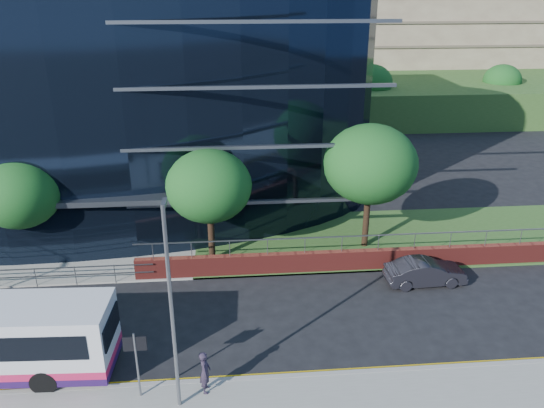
{
  "coord_description": "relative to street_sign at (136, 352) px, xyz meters",
  "views": [
    {
      "loc": [
        8.1,
        -17.66,
        14.48
      ],
      "look_at": [
        10.3,
        8.0,
        3.8
      ],
      "focal_mm": 35.0,
      "sensor_mm": 36.0,
      "label": 1
    }
  ],
  "objects": [
    {
      "name": "retaining_wall",
      "position": [
        15.5,
        8.89,
        -1.54
      ],
      "size": [
        34.0,
        0.4,
        2.11
      ],
      "color": "maroon",
      "rests_on": "ground"
    },
    {
      "name": "kerb",
      "position": [
        -4.5,
        0.59,
        -2.07
      ],
      "size": [
        80.0,
        0.25,
        0.16
      ],
      "primitive_type": "cube",
      "color": "gray",
      "rests_on": "ground"
    },
    {
      "name": "pedestrian",
      "position": [
        2.45,
        0.04,
        -1.12
      ],
      "size": [
        0.42,
        0.64,
        1.76
      ],
      "primitive_type": "imported",
      "rotation": [
        0.0,
        0.0,
        1.58
      ],
      "color": "#282030",
      "rests_on": "pavement_near"
    },
    {
      "name": "tree_far_b",
      "position": [
        -7.5,
        11.09,
        2.06
      ],
      "size": [
        4.29,
        4.29,
        6.05
      ],
      "color": "black",
      "rests_on": "ground"
    },
    {
      "name": "tree_dist_e",
      "position": [
        19.5,
        41.59,
        2.39
      ],
      "size": [
        4.62,
        4.62,
        6.51
      ],
      "color": "black",
      "rests_on": "ground"
    },
    {
      "name": "parked_car",
      "position": [
        13.59,
        7.19,
        -1.47
      ],
      "size": [
        4.2,
        1.61,
        1.37
      ],
      "primitive_type": "imported",
      "rotation": [
        0.0,
        0.0,
        1.61
      ],
      "color": "black",
      "rests_on": "ground"
    },
    {
      "name": "tree_dist_f",
      "position": [
        35.5,
        43.59,
        2.06
      ],
      "size": [
        4.29,
        4.29,
        6.05
      ],
      "color": "black",
      "rests_on": "ground"
    },
    {
      "name": "streetlight_east",
      "position": [
        1.5,
        -0.59,
        2.29
      ],
      "size": [
        0.15,
        0.77,
        8.0
      ],
      "color": "slate",
      "rests_on": "pavement_near"
    },
    {
      "name": "street_sign",
      "position": [
        0.0,
        0.0,
        0.0
      ],
      "size": [
        0.85,
        0.09,
        2.8
      ],
      "color": "slate",
      "rests_on": "pavement_near"
    },
    {
      "name": "apartment_block",
      "position": [
        27.5,
        58.8,
        8.96
      ],
      "size": [
        60.0,
        42.0,
        30.0
      ],
      "color": "#2D511E",
      "rests_on": "ground"
    },
    {
      "name": "yellow_line_outer",
      "position": [
        -4.5,
        0.79,
        -2.14
      ],
      "size": [
        80.0,
        0.08,
        0.01
      ],
      "primitive_type": "cube",
      "color": "gold",
      "rests_on": "ground"
    },
    {
      "name": "grass_verge",
      "position": [
        19.5,
        12.59,
        -2.09
      ],
      "size": [
        36.0,
        8.0,
        0.12
      ],
      "primitive_type": "cube",
      "color": "#2D511E",
      "rests_on": "ground"
    },
    {
      "name": "glass_office",
      "position": [
        -8.5,
        22.44,
        5.85
      ],
      "size": [
        44.0,
        23.1,
        16.0
      ],
      "color": "black",
      "rests_on": "ground"
    },
    {
      "name": "ground",
      "position": [
        -4.5,
        1.59,
        -2.15
      ],
      "size": [
        200.0,
        200.0,
        0.0
      ],
      "primitive_type": "plane",
      "color": "black",
      "rests_on": "ground"
    },
    {
      "name": "tree_far_d",
      "position": [
        11.5,
        11.59,
        3.04
      ],
      "size": [
        5.28,
        5.28,
        7.44
      ],
      "color": "black",
      "rests_on": "ground"
    },
    {
      "name": "yellow_line_inner",
      "position": [
        -4.5,
        0.94,
        -2.14
      ],
      "size": [
        80.0,
        0.08,
        0.01
      ],
      "primitive_type": "cube",
      "color": "gold",
      "rests_on": "ground"
    },
    {
      "name": "tree_far_c",
      "position": [
        2.5,
        10.59,
        2.39
      ],
      "size": [
        4.62,
        4.62,
        6.51
      ],
      "color": "black",
      "rests_on": "ground"
    }
  ]
}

